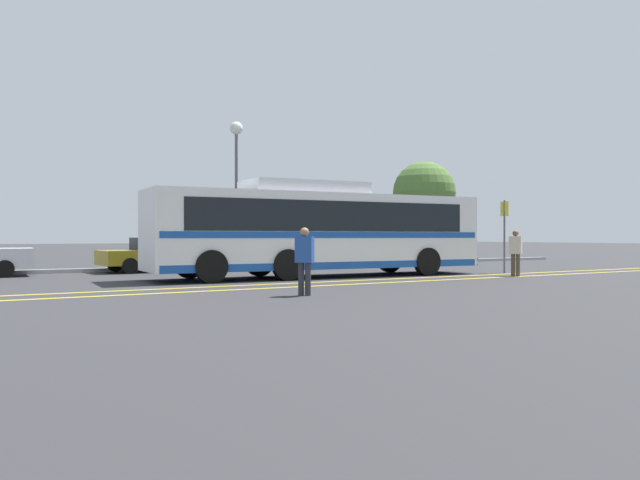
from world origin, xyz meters
TOP-DOWN VIEW (x-y plane):
  - ground_plane at (0.00, 0.00)m, footprint 220.00×220.00m
  - lane_strip_0 at (-0.86, -2.50)m, footprint 31.89×0.20m
  - lane_strip_1 at (-0.86, -3.72)m, footprint 31.89×0.20m
  - curb_strip at (-0.86, 6.67)m, footprint 39.89×0.36m
  - transit_bus at (-0.88, -0.30)m, footprint 12.33×3.28m
  - parked_car_1 at (-4.87, 5.71)m, footprint 4.40×2.22m
  - parked_car_2 at (1.72, 5.53)m, footprint 4.90×2.31m
  - parked_car_3 at (8.01, 5.72)m, footprint 4.03×1.98m
  - pedestrian_0 at (-4.70, -6.04)m, footprint 0.44×0.46m
  - pedestrian_1 at (5.19, -3.60)m, footprint 0.38×0.47m
  - bus_stop_sign at (6.45, -1.92)m, footprint 0.07×0.40m
  - street_lamp at (-0.64, 7.57)m, footprint 0.60×0.60m
  - tree_0 at (12.17, 9.57)m, footprint 3.70×3.70m

SIDE VIEW (x-z plane):
  - ground_plane at x=0.00m, z-range 0.00..0.00m
  - lane_strip_0 at x=-0.86m, z-range 0.00..0.01m
  - lane_strip_1 at x=-0.86m, z-range 0.00..0.01m
  - curb_strip at x=-0.86m, z-range 0.00..0.15m
  - parked_car_1 at x=-4.87m, z-range 0.01..1.37m
  - parked_car_3 at x=8.01m, z-range 0.02..1.40m
  - parked_car_2 at x=1.72m, z-range 0.01..1.47m
  - pedestrian_0 at x=-4.70m, z-range 0.11..1.72m
  - pedestrian_1 at x=5.19m, z-range 0.11..1.72m
  - transit_bus at x=-0.88m, z-range 0.01..3.28m
  - bus_stop_sign at x=6.45m, z-range 0.35..3.15m
  - tree_0 at x=12.17m, z-range 1.06..6.89m
  - street_lamp at x=-0.64m, z-range 1.84..8.49m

